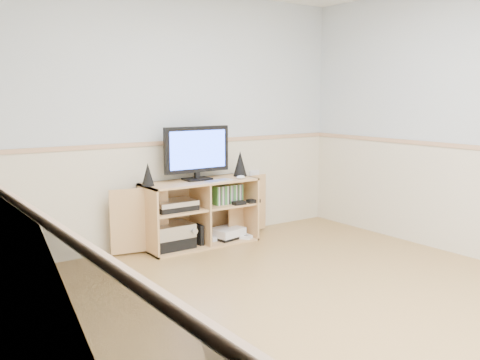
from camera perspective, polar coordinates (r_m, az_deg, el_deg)
name	(u,v)px	position (r m, az deg, el deg)	size (l,w,h in m)	color
room	(316,136)	(3.59, 8.11, 4.66)	(4.04, 4.54, 2.54)	tan
media_cabinet	(197,211)	(5.39, -4.56, -3.34)	(1.80, 0.43, 0.65)	tan
monitor	(197,151)	(5.29, -4.62, 3.09)	(0.71, 0.18, 0.53)	black
speaker_left	(148,174)	(5.03, -9.80, 0.60)	(0.12, 0.12, 0.21)	black
speaker_right	(240,164)	(5.56, 0.01, 1.76)	(0.14, 0.14, 0.26)	black
keyboard	(219,181)	(5.24, -2.30, -0.08)	(0.29, 0.12, 0.01)	silver
mouse	(241,177)	(5.38, 0.08, 0.31)	(0.10, 0.06, 0.04)	white
av_components	(173,228)	(5.22, -7.19, -5.07)	(0.50, 0.30, 0.47)	black
game_consoles	(226,234)	(5.55, -1.52, -5.73)	(0.46, 0.32, 0.11)	white
game_cases	(227,194)	(5.46, -1.40, -1.52)	(0.32, 0.14, 0.19)	#3F8C3F
wall_outlet	(254,176)	(5.94, 1.51, 0.47)	(0.12, 0.03, 0.12)	white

